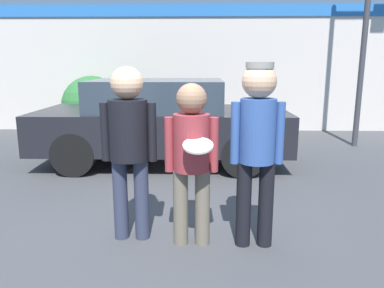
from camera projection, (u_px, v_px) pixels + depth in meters
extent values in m
plane|color=#3F3F42|center=(162.00, 229.00, 4.16)|extent=(56.00, 56.00, 0.00)
cube|color=beige|center=(185.00, 69.00, 10.04)|extent=(24.00, 0.18, 3.28)
cube|color=#2666B2|center=(185.00, 10.00, 9.61)|extent=(24.00, 0.04, 0.30)
cylinder|color=#2D3347|center=(121.00, 199.00, 3.88)|extent=(0.15, 0.15, 0.86)
cylinder|color=#2D3347|center=(142.00, 199.00, 3.88)|extent=(0.15, 0.15, 0.86)
cylinder|color=black|center=(129.00, 130.00, 3.73)|extent=(0.39, 0.39, 0.61)
cylinder|color=black|center=(105.00, 132.00, 3.74)|extent=(0.09, 0.09, 0.59)
cylinder|color=black|center=(152.00, 132.00, 3.73)|extent=(0.09, 0.09, 0.59)
sphere|color=tan|center=(127.00, 83.00, 3.63)|extent=(0.32, 0.32, 0.32)
cylinder|color=#665B4C|center=(181.00, 207.00, 3.77)|extent=(0.15, 0.15, 0.78)
cylinder|color=#665B4C|center=(202.00, 207.00, 3.76)|extent=(0.15, 0.15, 0.78)
cylinder|color=maroon|center=(191.00, 142.00, 3.62)|extent=(0.35, 0.35, 0.55)
cylinder|color=maroon|center=(169.00, 145.00, 3.63)|extent=(0.09, 0.09, 0.54)
cylinder|color=maroon|center=(214.00, 145.00, 3.62)|extent=(0.09, 0.09, 0.54)
sphere|color=#8C664C|center=(191.00, 99.00, 3.53)|extent=(0.29, 0.29, 0.29)
cylinder|color=silver|center=(198.00, 146.00, 3.36)|extent=(0.28, 0.27, 0.11)
cylinder|color=black|center=(244.00, 204.00, 3.73)|extent=(0.15, 0.15, 0.87)
cylinder|color=black|center=(266.00, 204.00, 3.72)|extent=(0.15, 0.15, 0.87)
cylinder|color=#2D4C8C|center=(257.00, 131.00, 3.57)|extent=(0.34, 0.34, 0.62)
cylinder|color=#2D4C8C|center=(235.00, 133.00, 3.58)|extent=(0.09, 0.09, 0.60)
cylinder|color=#2D4C8C|center=(280.00, 133.00, 3.57)|extent=(0.09, 0.09, 0.60)
sphere|color=tan|center=(259.00, 81.00, 3.47)|extent=(0.33, 0.33, 0.33)
cylinder|color=gray|center=(260.00, 65.00, 3.44)|extent=(0.26, 0.26, 0.06)
cube|color=black|center=(163.00, 128.00, 6.80)|extent=(4.43, 1.89, 0.68)
cube|color=#28333D|center=(157.00, 95.00, 6.67)|extent=(2.30, 1.63, 0.53)
cylinder|color=black|center=(234.00, 135.00, 7.65)|extent=(0.72, 0.22, 0.72)
cylinder|color=black|center=(243.00, 155.00, 6.00)|extent=(0.72, 0.22, 0.72)
cylinder|color=black|center=(101.00, 135.00, 7.72)|extent=(0.72, 0.22, 0.72)
cylinder|color=black|center=(73.00, 154.00, 6.07)|extent=(0.72, 0.22, 0.72)
cylinder|color=#38383D|center=(367.00, 9.00, 7.73)|extent=(0.12, 0.12, 5.79)
sphere|color=#2D6B33|center=(93.00, 106.00, 9.36)|extent=(1.50, 1.50, 1.50)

